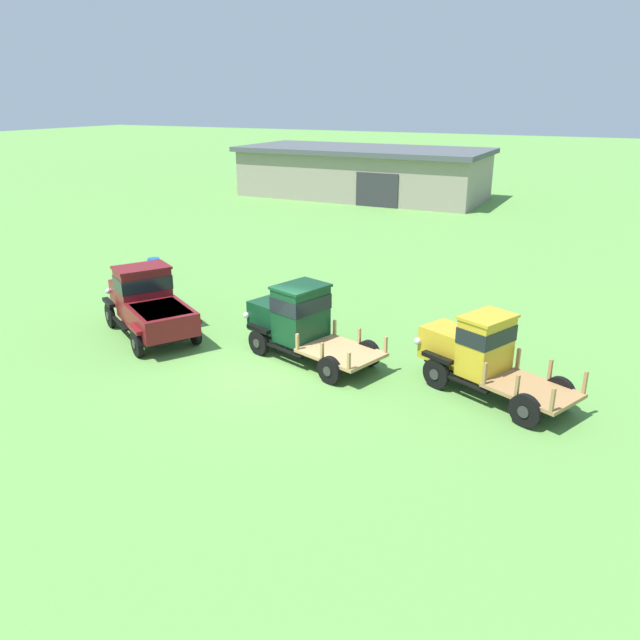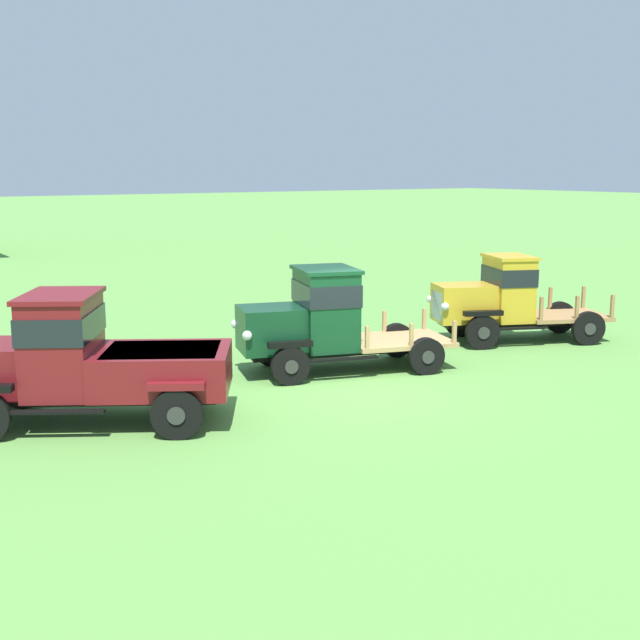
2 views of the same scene
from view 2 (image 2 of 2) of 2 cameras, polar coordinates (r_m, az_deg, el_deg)
ground_plane at (r=15.98m, az=2.41°, el=-5.06°), size 240.00×240.00×0.00m
vintage_truck_foreground_near at (r=14.32m, az=-16.45°, el=-2.72°), size 5.03×3.92×2.28m
vintage_truck_second_in_line at (r=17.18m, az=0.02°, el=0.04°), size 4.94×2.95×2.27m
vintage_truck_midrow_center at (r=20.75m, az=12.78°, el=1.51°), size 4.70×3.11×2.20m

